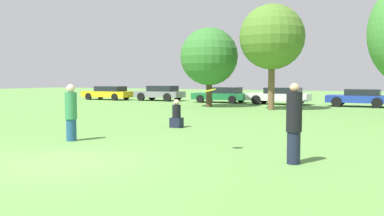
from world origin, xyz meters
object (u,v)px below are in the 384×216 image
(person_catcher, at_px, (294,123))
(tree_0, at_px, (209,57))
(parked_car_grey, at_px, (160,93))
(parked_car_green, at_px, (222,95))
(bystander_sitting, at_px, (177,116))
(parked_car_blue, at_px, (359,97))
(frisbee, at_px, (211,90))
(person_thrower, at_px, (71,112))
(parked_car_yellow, at_px, (108,93))
(parked_car_white, at_px, (280,95))
(tree_1, at_px, (272,37))

(person_catcher, xyz_separation_m, tree_0, (-9.89, 16.60, 2.42))
(parked_car_grey, height_order, parked_car_green, parked_car_grey)
(bystander_sitting, distance_m, parked_car_blue, 16.96)
(bystander_sitting, xyz_separation_m, parked_car_blue, (4.77, 16.28, 0.18))
(tree_0, distance_m, parked_car_green, 5.90)
(frisbee, height_order, parked_car_grey, frisbee)
(person_catcher, height_order, parked_car_blue, person_catcher)
(person_thrower, bearing_deg, tree_0, 104.15)
(parked_car_yellow, height_order, parked_car_blue, parked_car_yellow)
(bystander_sitting, distance_m, parked_car_white, 16.41)
(bystander_sitting, height_order, tree_1, tree_1)
(frisbee, xyz_separation_m, parked_car_white, (-4.21, 20.88, -0.93))
(bystander_sitting, distance_m, parked_car_grey, 20.23)
(parked_car_grey, bearing_deg, tree_0, 142.04)
(person_thrower, height_order, parked_car_white, person_thrower)
(parked_car_yellow, bearing_deg, parked_car_grey, -171.49)
(bystander_sitting, bearing_deg, parked_car_green, 107.84)
(tree_1, height_order, parked_car_green, tree_1)
(person_thrower, xyz_separation_m, tree_0, (-3.00, 16.16, 2.46))
(bystander_sitting, relative_size, tree_0, 0.21)
(person_thrower, height_order, parked_car_blue, person_thrower)
(bystander_sitting, bearing_deg, parked_car_yellow, 134.90)
(parked_car_white, bearing_deg, bystander_sitting, 91.33)
(person_catcher, relative_size, parked_car_grey, 0.43)
(person_catcher, xyz_separation_m, bystander_sitting, (-5.81, 5.02, -0.46))
(parked_car_blue, bearing_deg, parked_car_white, -2.23)
(person_thrower, distance_m, parked_car_green, 21.68)
(tree_0, bearing_deg, tree_1, -10.06)
(parked_car_yellow, distance_m, parked_car_grey, 4.95)
(parked_car_grey, height_order, parked_car_blue, parked_car_grey)
(parked_car_yellow, bearing_deg, tree_0, 158.38)
(parked_car_white, relative_size, parked_car_blue, 1.11)
(bystander_sitting, height_order, parked_car_grey, parked_car_grey)
(person_thrower, height_order, parked_car_yellow, person_thrower)
(parked_car_green, xyz_separation_m, parked_car_blue, (10.13, -0.39, 0.00))
(person_thrower, bearing_deg, parked_car_blue, 77.99)
(person_catcher, relative_size, frisbee, 6.14)
(person_catcher, bearing_deg, tree_1, -67.53)
(frisbee, bearing_deg, person_catcher, -13.08)
(frisbee, bearing_deg, parked_car_grey, 124.46)
(frisbee, distance_m, parked_car_white, 21.32)
(person_catcher, distance_m, parked_car_white, 22.37)
(person_thrower, distance_m, tree_1, 15.82)
(frisbee, distance_m, tree_1, 15.83)
(tree_1, bearing_deg, bystander_sitting, -92.24)
(parked_car_green, bearing_deg, tree_0, 103.21)
(bystander_sitting, xyz_separation_m, parked_car_white, (-0.67, 16.39, 0.21))
(parked_car_yellow, relative_size, parked_car_green, 1.06)
(tree_1, bearing_deg, parked_car_blue, 51.64)
(frisbee, xyz_separation_m, tree_0, (-7.61, 16.07, 1.73))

